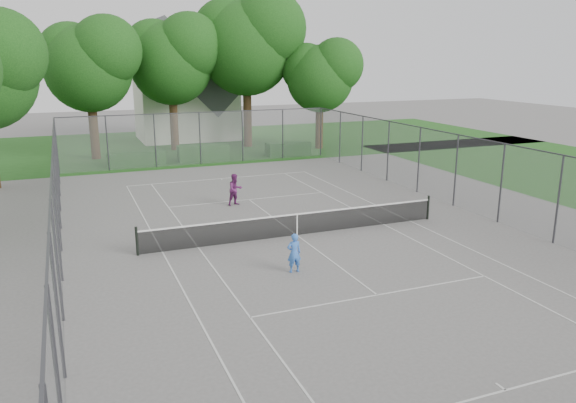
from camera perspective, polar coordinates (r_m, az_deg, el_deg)
name	(u,v)px	position (r m, az deg, el deg)	size (l,w,h in m)	color
ground	(297,235)	(23.07, 0.93, -3.47)	(120.00, 120.00, 0.00)	#615F5C
grass_far	(176,145)	(47.54, -11.33, 5.64)	(60.00, 20.00, 0.00)	#1A4914
court_markings	(297,235)	(23.07, 0.93, -3.45)	(11.03, 23.83, 0.01)	beige
tennis_net	(297,224)	(22.91, 0.93, -2.25)	(12.87, 0.10, 1.10)	black
perimeter_fence	(297,193)	(22.57, 0.94, 0.91)	(18.08, 34.08, 3.52)	#38383D
tree_far_left	(89,61)	(41.99, -19.53, 13.30)	(6.89, 6.30, 9.91)	#342113
tree_far_midleft	(172,56)	(44.69, -11.69, 14.25)	(7.22, 6.59, 10.37)	#342113
tree_far_midright	(248,40)	(45.58, -4.10, 16.02)	(8.43, 7.70, 12.12)	#342113
tree_far_right	(321,73)	(44.56, 3.39, 12.89)	(5.94, 5.43, 8.54)	#342113
hedge_left	(136,158)	(39.25, -15.15, 4.27)	(3.78, 1.13, 0.94)	#1B4C18
hedge_mid	(203,153)	(39.99, -8.59, 4.92)	(3.56, 1.02, 1.12)	#1B4C18
hedge_right	(288,149)	(41.72, -0.01, 5.38)	(3.24, 1.19, 0.97)	#1B4C18
house	(186,92)	(50.84, -10.36, 10.93)	(8.25, 6.39, 10.27)	silver
girl_player	(294,253)	(19.04, 0.62, -5.25)	(0.50, 0.33, 1.37)	blue
woman_player	(235,190)	(27.66, -5.38, 1.22)	(0.76, 0.60, 1.57)	#64215B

